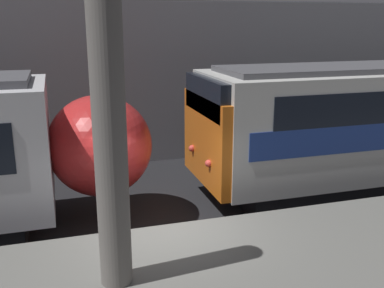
{
  "coord_description": "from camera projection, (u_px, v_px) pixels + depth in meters",
  "views": [
    {
      "loc": [
        -1.76,
        -7.79,
        4.73
      ],
      "look_at": [
        0.92,
        1.01,
        2.2
      ],
      "focal_mm": 42.0,
      "sensor_mm": 36.0,
      "label": 1
    }
  ],
  "objects": [
    {
      "name": "station_rear_barrier",
      "position": [
        112.0,
        86.0,
        14.67
      ],
      "size": [
        50.0,
        0.15,
        5.38
      ],
      "color": "#939399",
      "rests_on": "ground"
    },
    {
      "name": "ground_plane",
      "position": [
        162.0,
        267.0,
        8.94
      ],
      "size": [
        120.0,
        120.0,
        0.0
      ],
      "primitive_type": "plane",
      "color": "black"
    },
    {
      "name": "support_pillar_near",
      "position": [
        111.0,
        150.0,
        6.29
      ],
      "size": [
        0.47,
        0.47,
        4.14
      ],
      "color": "slate",
      "rests_on": "platform"
    }
  ]
}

